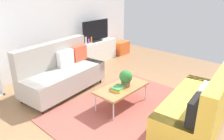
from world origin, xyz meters
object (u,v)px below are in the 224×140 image
object	(u,v)px
couch_beige	(62,72)
bottle_1	(88,41)
coffee_table	(122,88)
tv	(96,31)
couch_green	(200,106)
tv_console	(96,51)
vase_0	(80,41)
bottle_2	(91,40)
table_book_0	(118,89)
bottle_0	(86,40)
potted_plant	(126,78)
storage_trunk	(121,48)

from	to	relation	value
couch_beige	bottle_1	distance (m)	1.87
coffee_table	tv	world-z (taller)	tv
bottle_1	coffee_table	bearing A→B (deg)	-117.93
tv	bottle_1	xyz separation A→B (m)	(-0.33, -0.02, -0.24)
couch_green	tv_console	bearing A→B (deg)	64.77
vase_0	bottle_2	distance (m)	0.37
table_book_0	coffee_table	bearing A→B (deg)	13.71
couch_beige	bottle_2	xyz separation A→B (m)	(1.73, 0.90, 0.28)
couch_beige	bottle_2	world-z (taller)	couch_beige
couch_green	bottle_0	bearing A→B (deg)	70.81
coffee_table	vase_0	xyz separation A→B (m)	(0.98, 2.41, 0.35)
tv_console	bottle_2	world-z (taller)	bottle_2
table_book_0	vase_0	world-z (taller)	vase_0
tv_console	potted_plant	distance (m)	2.84
coffee_table	table_book_0	world-z (taller)	table_book_0
bottle_0	bottle_1	size ratio (longest dim) A/B	1.53
couch_green	vase_0	distance (m)	3.91
potted_plant	vase_0	bearing A→B (deg)	69.73
coffee_table	vase_0	bearing A→B (deg)	67.88
table_book_0	bottle_1	distance (m)	2.74
couch_green	tv_console	distance (m)	3.99
tv	table_book_0	size ratio (longest dim) A/B	4.17
vase_0	bottle_0	distance (m)	0.17
tv_console	tv	world-z (taller)	tv
coffee_table	bottle_2	size ratio (longest dim) A/B	6.09
bottle_1	tv	bearing A→B (deg)	3.47
tv	tv_console	bearing A→B (deg)	90.00
storage_trunk	bottle_2	size ratio (longest dim) A/B	2.88
storage_trunk	potted_plant	distance (m)	3.48
tv_console	tv	xyz separation A→B (m)	(0.00, -0.02, 0.63)
storage_trunk	bottle_0	size ratio (longest dim) A/B	2.42
bottle_1	tv_console	bearing A→B (deg)	6.92
tv_console	bottle_0	bearing A→B (deg)	-174.80
storage_trunk	vase_0	xyz separation A→B (m)	(-1.68, 0.15, 0.52)
vase_0	bottle_0	world-z (taller)	bottle_0
couch_beige	coffee_table	size ratio (longest dim) A/B	1.80
coffee_table	bottle_0	bearing A→B (deg)	64.23
coffee_table	table_book_0	distance (m)	0.16
storage_trunk	table_book_0	world-z (taller)	table_book_0
table_book_0	vase_0	distance (m)	2.71
storage_trunk	couch_beige	bearing A→B (deg)	-164.63
bottle_2	bottle_1	bearing A→B (deg)	180.00
vase_0	bottle_2	bearing A→B (deg)	-14.01
couch_green	bottle_0	size ratio (longest dim) A/B	9.23
tv	coffee_table	bearing A→B (deg)	-123.67
bottle_0	couch_green	bearing A→B (deg)	-102.49
couch_green	storage_trunk	distance (m)	4.39
couch_green	couch_beige	bearing A→B (deg)	96.78
couch_beige	couch_green	xyz separation A→B (m)	(0.68, -2.85, 0.00)
coffee_table	bottle_1	world-z (taller)	bottle_1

